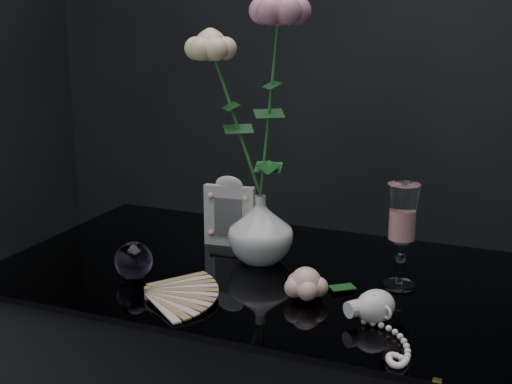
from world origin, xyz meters
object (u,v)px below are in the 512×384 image
at_px(vase, 261,229).
at_px(picture_frame, 229,211).
at_px(paperweight, 134,260).
at_px(loose_rose, 306,283).
at_px(wine_glass, 401,236).
at_px(pearl_jar, 375,305).

relative_size(vase, picture_frame, 0.89).
height_order(paperweight, loose_rose, paperweight).
distance_m(wine_glass, loose_rose, 0.19).
bearing_deg(picture_frame, vase, -39.37).
bearing_deg(paperweight, picture_frame, 70.59).
height_order(picture_frame, pearl_jar, picture_frame).
bearing_deg(paperweight, loose_rose, 6.43).
relative_size(paperweight, pearl_jar, 0.36).
xyz_separation_m(vase, paperweight, (-0.18, -0.18, -0.03)).
bearing_deg(loose_rose, vase, 126.29).
distance_m(paperweight, pearl_jar, 0.45).
xyz_separation_m(wine_glass, pearl_jar, (-0.00, -0.16, -0.07)).
distance_m(vase, pearl_jar, 0.33).
bearing_deg(pearl_jar, vase, -177.05).
distance_m(picture_frame, pearl_jar, 0.44).
relative_size(picture_frame, loose_rose, 0.91).
distance_m(paperweight, loose_rose, 0.32).
relative_size(wine_glass, pearl_jar, 0.97).
xyz_separation_m(paperweight, loose_rose, (0.32, 0.04, -0.01)).
distance_m(wine_glass, pearl_jar, 0.17).
height_order(vase, paperweight, vase).
bearing_deg(picture_frame, pearl_jar, -39.84).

